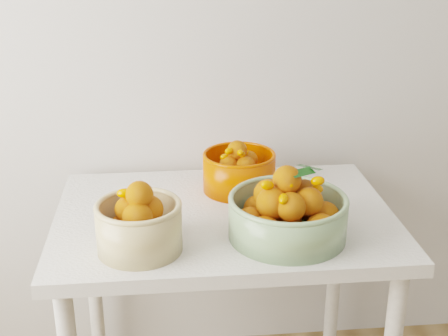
{
  "coord_description": "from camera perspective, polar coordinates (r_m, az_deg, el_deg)",
  "views": [
    {
      "loc": [
        -0.52,
        -0.06,
        1.56
      ],
      "look_at": [
        -0.36,
        1.54,
        0.92
      ],
      "focal_mm": 50.0,
      "sensor_mm": 36.0,
      "label": 1
    }
  ],
  "objects": [
    {
      "name": "table",
      "position": [
        1.9,
        0.04,
        -6.73
      ],
      "size": [
        1.0,
        0.7,
        0.75
      ],
      "color": "silver",
      "rests_on": "ground"
    },
    {
      "name": "bowl_cream",
      "position": [
        1.64,
        -7.76,
        -5.15
      ],
      "size": [
        0.27,
        0.27,
        0.19
      ],
      "rotation": [
        0.0,
        0.0,
        -0.23
      ],
      "color": "tan",
      "rests_on": "table"
    },
    {
      "name": "bowl_green",
      "position": [
        1.7,
        5.86,
        -4.1
      ],
      "size": [
        0.34,
        0.34,
        0.21
      ],
      "rotation": [
        0.0,
        0.0,
        0.05
      ],
      "color": "#82A171",
      "rests_on": "table"
    },
    {
      "name": "bowl_orange",
      "position": [
        1.99,
        1.37,
        -0.24
      ],
      "size": [
        0.29,
        0.29,
        0.17
      ],
      "rotation": [
        0.0,
        0.0,
        0.31
      ],
      "color": "#D93B00",
      "rests_on": "table"
    }
  ]
}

